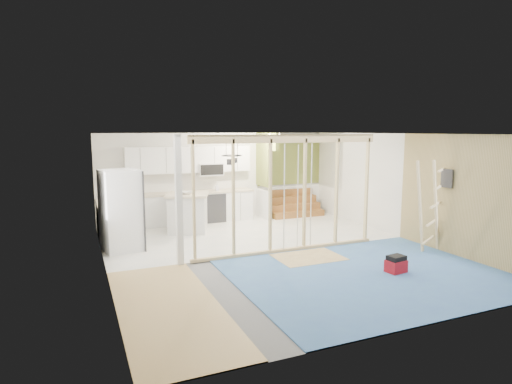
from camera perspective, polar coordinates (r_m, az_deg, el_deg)
name	(u,v)px	position (r m, az deg, el deg)	size (l,w,h in m)	color
room	(275,195)	(9.21, 2.59, -0.38)	(7.01, 8.01, 2.61)	slate
floor_overlays	(277,252)	(9.57, 2.78, -7.96)	(7.00, 8.00, 0.03)	silver
stud_frame	(266,183)	(9.08, 1.37, 1.27)	(4.66, 0.14, 2.60)	#D4C782
base_cabinets	(170,211)	(12.01, -11.45, -2.54)	(4.45, 2.24, 0.93)	white
upper_cabinets	(192,160)	(12.45, -8.58, 4.19)	(3.60, 0.41, 0.85)	white
green_partition	(284,186)	(13.40, 3.69, 0.78)	(2.25, 1.51, 2.60)	olive
pot_rack	(232,158)	(10.75, -3.24, 4.59)	(0.52, 0.52, 0.72)	black
sheathing_panel	(471,198)	(9.78, 26.76, -0.75)	(0.02, 4.00, 2.60)	tan
electrical_panel	(447,178)	(10.09, 24.11, 1.67)	(0.04, 0.30, 0.40)	#333438
ceiling_light	(274,135)	(12.42, 2.46, 7.59)	(0.32, 0.32, 0.08)	#FFEABF
fridge	(122,211)	(9.91, -17.49, -2.41)	(0.93, 0.90, 1.83)	white
island	(188,213)	(11.44, -9.06, -2.77)	(1.37, 1.37, 1.04)	silver
bowl	(187,193)	(11.22, -9.24, -0.11)	(0.28, 0.28, 0.07)	silver
soap_bottle_a	(134,189)	(12.04, -15.96, 0.36)	(0.13, 0.13, 0.33)	#AFB4C4
soap_bottle_b	(217,187)	(12.50, -5.20, 0.64)	(0.09, 0.09, 0.21)	silver
toolbox	(396,265)	(8.60, 18.17, -9.19)	(0.39, 0.32, 0.34)	#9F0E17
ladder	(430,206)	(10.05, 22.20, -1.74)	(1.09, 0.20, 2.04)	beige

